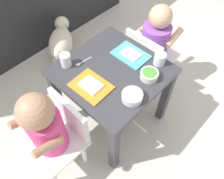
# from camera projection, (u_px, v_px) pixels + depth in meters

# --- Properties ---
(ground_plane) EXTENTS (7.00, 7.00, 0.00)m
(ground_plane) POSITION_uv_depth(u_px,v_px,m) (112.00, 117.00, 1.56)
(ground_plane) COLOR beige
(kitchen_cabinet_back) EXTENTS (2.12, 0.30, 0.88)m
(kitchen_cabinet_back) POSITION_uv_depth(u_px,v_px,m) (7.00, 0.00, 1.64)
(kitchen_cabinet_back) COLOR #232326
(kitchen_cabinet_back) RESTS_ON ground
(dining_table) EXTENTS (0.52, 0.52, 0.48)m
(dining_table) POSITION_uv_depth(u_px,v_px,m) (112.00, 82.00, 1.25)
(dining_table) COLOR #333338
(dining_table) RESTS_ON ground
(seated_child_left) EXTENTS (0.29, 0.29, 0.66)m
(seated_child_left) POSITION_uv_depth(u_px,v_px,m) (48.00, 128.00, 1.04)
(seated_child_left) COLOR white
(seated_child_left) RESTS_ON ground
(seated_child_right) EXTENTS (0.28, 0.28, 0.64)m
(seated_child_right) POSITION_uv_depth(u_px,v_px,m) (154.00, 41.00, 1.44)
(seated_child_right) COLOR white
(seated_child_right) RESTS_ON ground
(dog) EXTENTS (0.36, 0.37, 0.29)m
(dog) POSITION_uv_depth(u_px,v_px,m) (61.00, 41.00, 1.75)
(dog) COLOR beige
(dog) RESTS_ON ground
(food_tray_left) EXTENTS (0.15, 0.20, 0.02)m
(food_tray_left) POSITION_uv_depth(u_px,v_px,m) (90.00, 86.00, 1.11)
(food_tray_left) COLOR orange
(food_tray_left) RESTS_ON dining_table
(food_tray_right) EXTENTS (0.14, 0.19, 0.02)m
(food_tray_right) POSITION_uv_depth(u_px,v_px,m) (130.00, 54.00, 1.24)
(food_tray_right) COLOR #4CC6BC
(food_tray_right) RESTS_ON dining_table
(water_cup_left) EXTENTS (0.06, 0.06, 0.07)m
(water_cup_left) POSITION_uv_depth(u_px,v_px,m) (160.00, 59.00, 1.18)
(water_cup_left) COLOR white
(water_cup_left) RESTS_ON dining_table
(water_cup_right) EXTENTS (0.06, 0.06, 0.07)m
(water_cup_right) POSITION_uv_depth(u_px,v_px,m) (66.00, 61.00, 1.17)
(water_cup_right) COLOR white
(water_cup_right) RESTS_ON dining_table
(cereal_bowl_left_side) EXTENTS (0.10, 0.10, 0.04)m
(cereal_bowl_left_side) POSITION_uv_depth(u_px,v_px,m) (132.00, 96.00, 1.05)
(cereal_bowl_left_side) COLOR silver
(cereal_bowl_left_side) RESTS_ON dining_table
(veggie_bowl_far) EXTENTS (0.09, 0.09, 0.04)m
(veggie_bowl_far) POSITION_uv_depth(u_px,v_px,m) (149.00, 75.00, 1.13)
(veggie_bowl_far) COLOR silver
(veggie_bowl_far) RESTS_ON dining_table
(spoon_by_left_tray) EXTENTS (0.10, 0.03, 0.01)m
(spoon_by_left_tray) POSITION_uv_depth(u_px,v_px,m) (82.00, 62.00, 1.21)
(spoon_by_left_tray) COLOR silver
(spoon_by_left_tray) RESTS_ON dining_table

